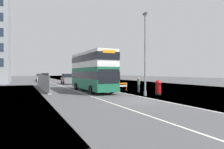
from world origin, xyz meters
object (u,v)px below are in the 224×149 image
Objects in this scene: double_decker_bus at (92,71)px; car_receding_mid at (45,78)px; lamppost_foreground at (145,57)px; car_receding_far at (40,78)px; roadworks_barrier at (122,86)px; car_oncoming_near at (67,79)px; red_pillar_postbox at (158,87)px; pedestrian_at_kerb at (139,85)px.

car_receding_mid is (-3.21, 26.18, -1.59)m from double_decker_bus.
lamppost_foreground is at bearing -78.93° from car_receding_mid.
double_decker_bus reaches higher than car_receding_far.
roadworks_barrier is 0.42× the size of car_oncoming_near.
lamppost_foreground is at bearing -65.45° from double_decker_bus.
roadworks_barrier is at bearing -78.95° from car_oncoming_near.
roadworks_barrier is at bearing 84.83° from lamppost_foreground.
car_receding_far is at bearing 95.76° from double_decker_bus.
red_pillar_postbox is 25.02m from car_oncoming_near.
lamppost_foreground is 5.42m from pedestrian_at_kerb.
car_receding_mid reaches higher than car_oncoming_near.
car_receding_far reaches higher than roadworks_barrier.
car_oncoming_near is (-2.99, 24.94, -3.06)m from lamppost_foreground.
roadworks_barrier is at bearing 102.44° from red_pillar_postbox.
pedestrian_at_kerb is (4.69, -20.87, -0.10)m from car_oncoming_near.
roadworks_barrier is at bearing -78.28° from car_receding_far.
car_oncoming_near is at bearing 96.85° from lamppost_foreground.
pedestrian_at_kerb is at bearing -66.30° from roadworks_barrier.
car_receding_mid is at bearing 104.87° from roadworks_barrier.
lamppost_foreground reaches higher than car_oncoming_near.
red_pillar_postbox is 3.66m from pedestrian_at_kerb.
red_pillar_postbox is at bearing -52.48° from double_decker_bus.
pedestrian_at_kerb is (5.03, -3.24, -1.74)m from double_decker_bus.
double_decker_bus is at bearing 127.52° from red_pillar_postbox.
red_pillar_postbox is 0.38× the size of car_receding_mid.
red_pillar_postbox is at bearing -78.60° from car_oncoming_near.
double_decker_bus is at bearing 114.55° from lamppost_foreground.
pedestrian_at_kerb is at bearing 67.38° from lamppost_foreground.
pedestrian_at_kerb is (8.25, -29.42, -0.16)m from car_receding_mid.
car_oncoming_near is (-4.95, 24.52, 0.13)m from red_pillar_postbox.
lamppost_foreground is (3.34, -7.31, 1.42)m from double_decker_bus.
double_decker_bus is 2.67× the size of car_receding_far.
car_oncoming_near is 1.01× the size of car_receding_far.
car_receding_far is at bearing 99.19° from lamppost_foreground.
lamppost_foreground is 7.43m from roadworks_barrier.
double_decker_bus is at bearing -83.01° from car_receding_mid.
red_pillar_postbox is 0.89× the size of pedestrian_at_kerb.
car_receding_mid is (-7.14, 26.91, 0.41)m from roadworks_barrier.
roadworks_barrier is 18.72m from car_oncoming_near.
double_decker_bus is 26.42m from car_receding_mid.
red_pillar_postbox is at bearing 12.07° from lamppost_foreground.
car_receding_far is (-8.86, 42.32, 0.09)m from red_pillar_postbox.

